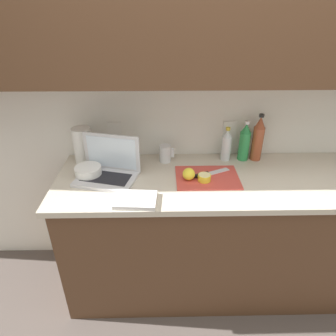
{
  "coord_description": "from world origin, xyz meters",
  "views": [
    {
      "loc": [
        -0.38,
        -1.53,
        1.84
      ],
      "look_at": [
        -0.35,
        -0.01,
        0.97
      ],
      "focal_mm": 32.0,
      "sensor_mm": 36.0,
      "label": 1
    }
  ],
  "objects": [
    {
      "name": "ground_plane",
      "position": [
        0.0,
        0.0,
        0.0
      ],
      "size": [
        12.0,
        12.0,
        0.0
      ],
      "primitive_type": "plane",
      "color": "#564C47",
      "rests_on": "ground"
    },
    {
      "name": "wall_back",
      "position": [
        -0.0,
        0.25,
        1.56
      ],
      "size": [
        5.2,
        0.38,
        2.6
      ],
      "color": "white",
      "rests_on": "ground_plane"
    },
    {
      "name": "lemon_whole_beside",
      "position": [
        -0.23,
        -0.03,
        0.94
      ],
      "size": [
        0.07,
        0.07,
        0.07
      ],
      "color": "yellow",
      "rests_on": "cutting_board"
    },
    {
      "name": "counter_unit",
      "position": [
        0.02,
        0.0,
        0.46
      ],
      "size": [
        2.05,
        0.64,
        0.89
      ],
      "color": "brown",
      "rests_on": "ground_plane"
    },
    {
      "name": "bottle_oil_tall",
      "position": [
        0.16,
        0.24,
        1.02
      ],
      "size": [
        0.07,
        0.07,
        0.27
      ],
      "color": "#2D934C",
      "rests_on": "counter_unit"
    },
    {
      "name": "dish_towel",
      "position": [
        -0.53,
        -0.23,
        0.9
      ],
      "size": [
        0.23,
        0.17,
        0.02
      ],
      "primitive_type": "cube",
      "rotation": [
        0.0,
        0.0,
        -0.07
      ],
      "color": "white",
      "rests_on": "counter_unit"
    },
    {
      "name": "cutting_board",
      "position": [
        -0.11,
        0.0,
        0.9
      ],
      "size": [
        0.38,
        0.27,
        0.01
      ],
      "primitive_type": "cube",
      "color": "#D1473D",
      "rests_on": "counter_unit"
    },
    {
      "name": "bowl_white",
      "position": [
        -0.83,
        0.03,
        0.93
      ],
      "size": [
        0.16,
        0.16,
        0.07
      ],
      "color": "white",
      "rests_on": "counter_unit"
    },
    {
      "name": "knife",
      "position": [
        -0.13,
        0.02,
        0.91
      ],
      "size": [
        0.25,
        0.14,
        0.02
      ],
      "rotation": [
        0.0,
        0.0,
        0.43
      ],
      "color": "silver",
      "rests_on": "cutting_board"
    },
    {
      "name": "bottle_water_clear",
      "position": [
        0.04,
        0.24,
        1.0
      ],
      "size": [
        0.06,
        0.06,
        0.23
      ],
      "color": "silver",
      "rests_on": "counter_unit"
    },
    {
      "name": "lemon_half_cut",
      "position": [
        -0.14,
        -0.04,
        0.92
      ],
      "size": [
        0.08,
        0.08,
        0.04
      ],
      "color": "yellow",
      "rests_on": "cutting_board"
    },
    {
      "name": "paper_towel_roll",
      "position": [
        -0.9,
        0.23,
        1.01
      ],
      "size": [
        0.12,
        0.12,
        0.23
      ],
      "color": "white",
      "rests_on": "counter_unit"
    },
    {
      "name": "bottle_green_soda",
      "position": [
        0.24,
        0.24,
        1.04
      ],
      "size": [
        0.07,
        0.07,
        0.32
      ],
      "color": "#A34C2D",
      "rests_on": "counter_unit"
    },
    {
      "name": "measuring_cup",
      "position": [
        -0.36,
        0.22,
        0.95
      ],
      "size": [
        0.1,
        0.08,
        0.11
      ],
      "color": "silver",
      "rests_on": "counter_unit"
    },
    {
      "name": "laptop",
      "position": [
        -0.71,
        0.03,
        0.95
      ],
      "size": [
        0.4,
        0.32,
        0.25
      ],
      "rotation": [
        0.0,
        0.0,
        -0.25
      ],
      "color": "silver",
      "rests_on": "counter_unit"
    }
  ]
}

